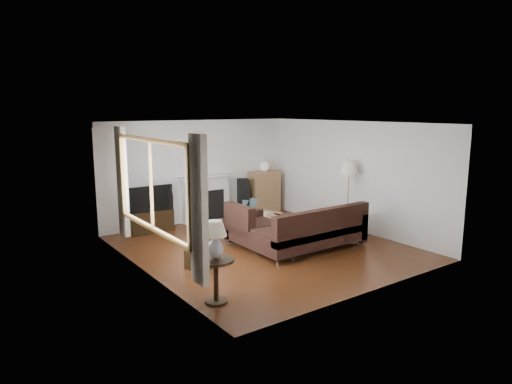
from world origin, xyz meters
TOP-DOWN VIEW (x-y plane):
  - room at (0.00, 0.00)m, footprint 5.10×5.60m
  - window at (-2.45, -0.20)m, footprint 0.12×2.74m
  - curtain_near at (-2.40, -1.72)m, footprint 0.10×0.35m
  - curtain_far at (-2.40, 1.32)m, footprint 0.10×0.35m
  - fireplace at (0.15, 2.64)m, footprint 1.40×0.26m
  - tv_stand at (-1.40, 2.50)m, footprint 0.99×0.45m
  - television at (-1.40, 2.50)m, footprint 1.01×0.13m
  - speaker_left at (-0.92, 2.55)m, footprint 0.32×0.34m
  - speaker_right at (1.17, 2.51)m, footprint 0.38×0.41m
  - bookshelf at (1.86, 2.52)m, footprint 0.82×0.39m
  - globe_lamp at (1.86, 2.52)m, footprint 0.25×0.25m
  - sectional_sofa at (0.66, -0.63)m, footprint 2.57×1.88m
  - coffee_table at (0.48, 0.82)m, footprint 1.28×0.99m
  - footstool at (-1.63, -0.29)m, footprint 0.52×0.52m
  - floor_lamp at (2.22, -0.15)m, footprint 0.44×0.44m
  - side_table at (-2.15, -1.72)m, footprint 0.53×0.53m
  - table_lamp at (-2.15, -1.72)m, footprint 0.34×0.34m

SIDE VIEW (x-z plane):
  - footstool at x=-1.63m, z-range 0.00..0.34m
  - coffee_table at x=0.48m, z-range 0.00..0.44m
  - tv_stand at x=-1.40m, z-range 0.00..0.50m
  - side_table at x=-2.15m, z-range 0.00..0.67m
  - speaker_left at x=-0.92m, z-range 0.00..0.82m
  - sectional_sofa at x=0.66m, z-range 0.00..0.83m
  - speaker_right at x=1.17m, z-range 0.00..0.98m
  - bookshelf at x=1.86m, z-range 0.00..1.13m
  - fireplace at x=0.15m, z-range 0.00..1.15m
  - television at x=-1.40m, z-range 0.50..1.07m
  - floor_lamp at x=2.22m, z-range 0.00..1.64m
  - table_lamp at x=-2.15m, z-range 0.67..1.21m
  - room at x=0.00m, z-range -0.02..2.52m
  - globe_lamp at x=1.86m, z-range 1.13..1.39m
  - curtain_near at x=-2.40m, z-range 0.35..2.45m
  - curtain_far at x=-2.40m, z-range 0.35..2.45m
  - window at x=-2.45m, z-range 0.78..2.32m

